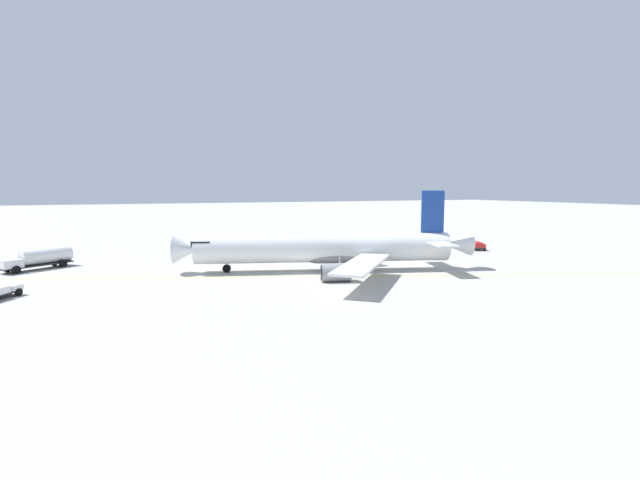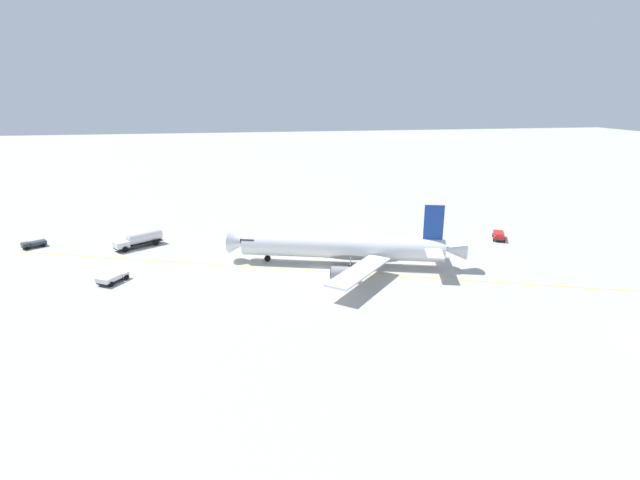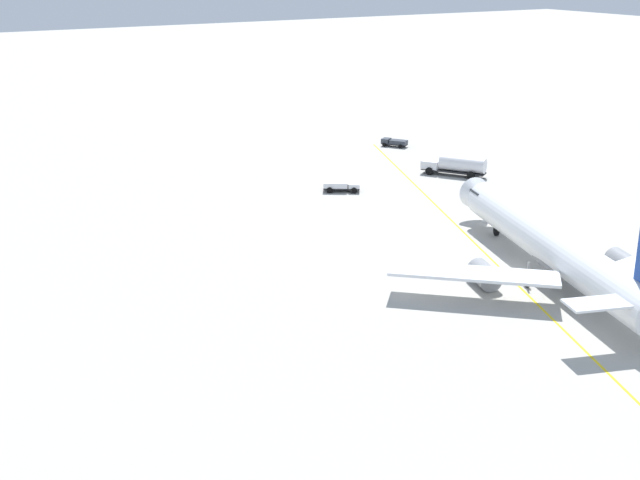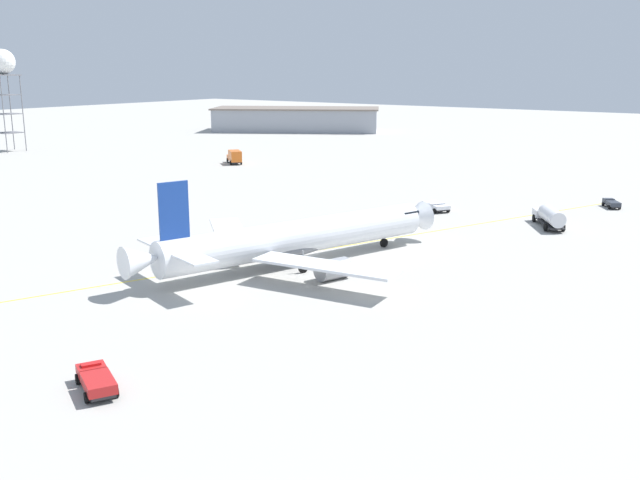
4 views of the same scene
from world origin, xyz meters
The scene contains 6 objects.
ground_plane centered at (0.00, 0.00, 0.00)m, with size 600.00×600.00×0.00m, color #ADAAA3.
airliner_main centered at (-4.42, -2.40, 2.97)m, with size 39.62×32.88×10.88m.
pushback_tug_truck centered at (33.12, -1.20, 0.81)m, with size 4.56×5.29×1.30m.
fuel_tanker_truck centered at (31.76, -19.48, 1.58)m, with size 8.75×6.92×2.87m.
baggage_truck_truck centered at (51.76, -22.77, 0.71)m, with size 4.35×3.63×1.22m.
taxiway_centreline centered at (-6.20, 2.52, 0.00)m, with size 121.91×46.73×0.01m.
Camera 3 is at (-58.56, 55.02, 29.95)m, focal length 47.15 mm.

